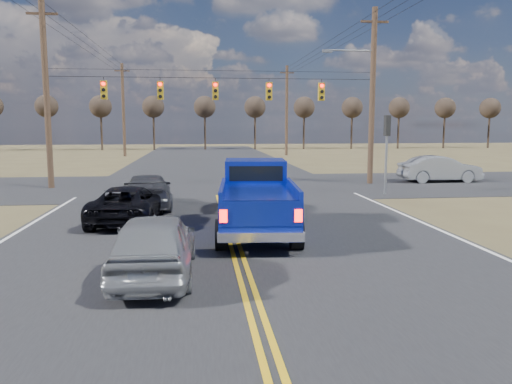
{
  "coord_description": "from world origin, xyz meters",
  "views": [
    {
      "loc": [
        -1.0,
        -10.14,
        3.43
      ],
      "look_at": [
        0.65,
        4.1,
        1.5
      ],
      "focal_mm": 35.0,
      "sensor_mm": 36.0,
      "label": 1
    }
  ],
  "objects": [
    {
      "name": "cross_car_east_near",
      "position": [
        13.5,
        18.38,
        0.79
      ],
      "size": [
        1.7,
        4.81,
        1.58
      ],
      "primitive_type": "imported",
      "rotation": [
        0.0,
        0.0,
        1.58
      ],
      "color": "gray",
      "rests_on": "ground"
    },
    {
      "name": "dgrey_car_queue",
      "position": [
        -3.12,
        10.74,
        0.7
      ],
      "size": [
        2.4,
        4.98,
        1.4
      ],
      "primitive_type": "imported",
      "rotation": [
        0.0,
        0.0,
        3.23
      ],
      "color": "#36363B",
      "rests_on": "ground"
    },
    {
      "name": "treeline",
      "position": [
        0.0,
        26.96,
        5.7
      ],
      "size": [
        87.0,
        117.8,
        7.4
      ],
      "color": "#33261C",
      "rests_on": "ground"
    },
    {
      "name": "road_cross",
      "position": [
        0.0,
        18.0,
        0.0
      ],
      "size": [
        120.0,
        12.0,
        0.02
      ],
      "primitive_type": "cube",
      "color": "#28282B",
      "rests_on": "ground"
    },
    {
      "name": "silver_suv",
      "position": [
        -2.01,
        1.03,
        0.75
      ],
      "size": [
        1.86,
        4.45,
        1.51
      ],
      "primitive_type": "imported",
      "rotation": [
        0.0,
        0.0,
        3.12
      ],
      "color": "gray",
      "rests_on": "ground"
    },
    {
      "name": "ground",
      "position": [
        0.0,
        0.0,
        0.0
      ],
      "size": [
        160.0,
        160.0,
        0.0
      ],
      "primitive_type": "plane",
      "color": "brown",
      "rests_on": "ground"
    },
    {
      "name": "black_suv",
      "position": [
        -3.5,
        7.69,
        0.65
      ],
      "size": [
        2.42,
        4.8,
        1.3
      ],
      "primitive_type": "imported",
      "rotation": [
        0.0,
        0.0,
        3.09
      ],
      "color": "black",
      "rests_on": "ground"
    },
    {
      "name": "utility_poles",
      "position": [
        0.0,
        17.0,
        5.23
      ],
      "size": [
        19.6,
        58.32,
        10.0
      ],
      "color": "#473323",
      "rests_on": "ground"
    },
    {
      "name": "white_car_queue",
      "position": [
        0.8,
        10.0,
        0.66
      ],
      "size": [
        1.96,
        4.18,
        1.33
      ],
      "primitive_type": "imported",
      "rotation": [
        0.0,
        0.0,
        3.0
      ],
      "color": "#BDBDBD",
      "rests_on": "ground"
    },
    {
      "name": "signal_gantry",
      "position": [
        0.5,
        17.79,
        5.06
      ],
      "size": [
        19.6,
        4.83,
        10.0
      ],
      "color": "#473323",
      "rests_on": "ground"
    },
    {
      "name": "pickup_truck",
      "position": [
        0.82,
        5.38,
        1.1
      ],
      "size": [
        2.79,
        6.18,
        2.26
      ],
      "rotation": [
        0.0,
        0.0,
        -0.08
      ],
      "color": "black",
      "rests_on": "ground"
    },
    {
      "name": "road_main",
      "position": [
        0.0,
        10.0,
        0.0
      ],
      "size": [
        14.0,
        120.0,
        0.02
      ],
      "primitive_type": "cube",
      "color": "#28282B",
      "rests_on": "ground"
    }
  ]
}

